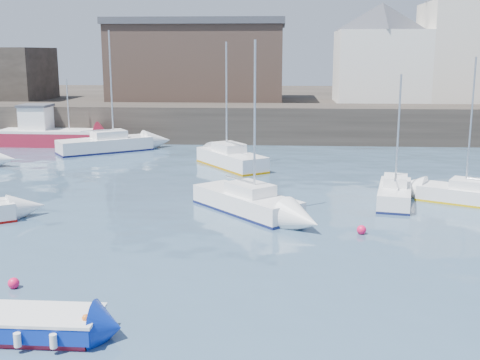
# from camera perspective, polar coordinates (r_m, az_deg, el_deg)

# --- Properties ---
(water) EXTENTS (220.00, 220.00, 0.00)m
(water) POSITION_cam_1_polar(r_m,az_deg,el_deg) (17.27, -2.68, -13.27)
(water) COLOR #2D4760
(water) RESTS_ON ground
(quay_wall) EXTENTS (90.00, 5.00, 3.00)m
(quay_wall) POSITION_cam_1_polar(r_m,az_deg,el_deg) (50.88, 1.70, 5.40)
(quay_wall) COLOR #28231E
(quay_wall) RESTS_ON ground
(land_strip) EXTENTS (90.00, 32.00, 2.80)m
(land_strip) POSITION_cam_1_polar(r_m,az_deg,el_deg) (68.79, 2.25, 7.04)
(land_strip) COLOR #28231E
(land_strip) RESTS_ON ground
(bldg_east_d) EXTENTS (11.14, 11.14, 8.95)m
(bldg_east_d) POSITION_cam_1_polar(r_m,az_deg,el_deg) (57.74, 13.20, 11.72)
(bldg_east_d) COLOR white
(bldg_east_d) RESTS_ON land_strip
(warehouse) EXTENTS (16.40, 10.40, 7.60)m
(warehouse) POSITION_cam_1_polar(r_m,az_deg,el_deg) (59.03, -3.92, 11.27)
(warehouse) COLOR #3D2D26
(warehouse) RESTS_ON land_strip
(blue_dinghy) EXTENTS (3.65, 1.92, 0.69)m
(blue_dinghy) POSITION_cam_1_polar(r_m,az_deg,el_deg) (17.15, -19.16, -12.73)
(blue_dinghy) COLOR maroon
(blue_dinghy) RESTS_ON ground
(fishing_boat) EXTENTS (8.01, 3.10, 5.28)m
(fishing_boat) POSITION_cam_1_polar(r_m,az_deg,el_deg) (50.95, -17.72, 4.30)
(fishing_boat) COLOR maroon
(fishing_boat) RESTS_ON ground
(sailboat_b) EXTENTS (5.54, 5.92, 7.92)m
(sailboat_b) POSITION_cam_1_polar(r_m,az_deg,el_deg) (28.22, 0.63, -2.04)
(sailboat_b) COLOR white
(sailboat_b) RESTS_ON ground
(sailboat_c) EXTENTS (2.49, 5.02, 6.32)m
(sailboat_c) POSITION_cam_1_polar(r_m,az_deg,el_deg) (30.94, 14.45, -1.23)
(sailboat_c) COLOR white
(sailboat_c) RESTS_ON ground
(sailboat_d) EXTENTS (5.80, 4.21, 7.16)m
(sailboat_d) POSITION_cam_1_polar(r_m,az_deg,el_deg) (31.95, 21.48, -1.37)
(sailboat_d) COLOR white
(sailboat_d) RESTS_ON ground
(sailboat_f) EXTENTS (5.13, 6.20, 8.02)m
(sailboat_f) POSITION_cam_1_polar(r_m,az_deg,el_deg) (39.24, -0.86, 2.04)
(sailboat_f) COLOR white
(sailboat_f) RESTS_ON ground
(sailboat_h) EXTENTS (6.97, 5.80, 8.95)m
(sailboat_h) POSITION_cam_1_polar(r_m,az_deg,el_deg) (46.42, -12.64, 3.33)
(sailboat_h) COLOR white
(sailboat_h) RESTS_ON ground
(buoy_near) EXTENTS (0.36, 0.36, 0.36)m
(buoy_near) POSITION_cam_1_polar(r_m,az_deg,el_deg) (20.79, -20.64, -9.56)
(buoy_near) COLOR #FB134F
(buoy_near) RESTS_ON ground
(buoy_mid) EXTENTS (0.39, 0.39, 0.39)m
(buoy_mid) POSITION_cam_1_polar(r_m,az_deg,el_deg) (25.49, 11.43, -5.04)
(buoy_mid) COLOR #FB134F
(buoy_mid) RESTS_ON ground
(buoy_far) EXTENTS (0.38, 0.38, 0.38)m
(buoy_far) POSITION_cam_1_polar(r_m,az_deg,el_deg) (30.99, -2.44, -1.75)
(buoy_far) COLOR #FB134F
(buoy_far) RESTS_ON ground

